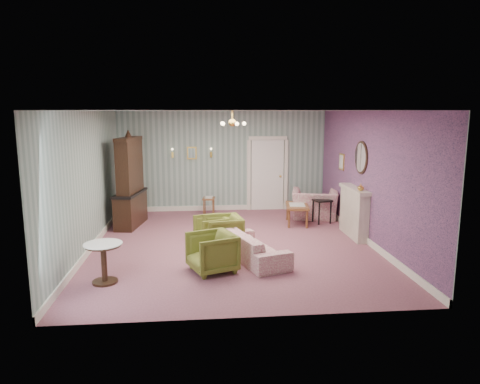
{
  "coord_description": "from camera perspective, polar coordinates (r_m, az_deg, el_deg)",
  "views": [
    {
      "loc": [
        -0.73,
        -9.35,
        2.89
      ],
      "look_at": [
        0.2,
        0.4,
        1.1
      ],
      "focal_mm": 33.24,
      "sensor_mm": 36.0,
      "label": 1
    }
  ],
  "objects": [
    {
      "name": "sofa_chintz",
      "position": [
        8.76,
        1.85,
        -6.43
      ],
      "size": [
        1.1,
        1.92,
        0.72
      ],
      "primitive_type": "imported",
      "rotation": [
        0.0,
        0.0,
        1.9
      ],
      "color": "#A34261",
      "rests_on": "floor"
    },
    {
      "name": "gilt_mirror_back",
      "position": [
        12.87,
        -6.2,
        4.99
      ],
      "size": [
        0.28,
        0.06,
        0.36
      ],
      "primitive_type": null,
      "color": "gold",
      "rests_on": "wall_back"
    },
    {
      "name": "floor",
      "position": [
        9.81,
        -0.95,
        -6.77
      ],
      "size": [
        7.0,
        7.0,
        0.0
      ],
      "primitive_type": "plane",
      "color": "#915465",
      "rests_on": "ground"
    },
    {
      "name": "pedestal_table",
      "position": [
        7.96,
        -17.05,
        -8.71
      ],
      "size": [
        0.82,
        0.82,
        0.7
      ],
      "primitive_type": null,
      "rotation": [
        0.0,
        0.0,
        -0.33
      ],
      "color": "black",
      "rests_on": "floor"
    },
    {
      "name": "wall_left",
      "position": [
        9.73,
        -18.88,
        1.28
      ],
      "size": [
        0.0,
        7.0,
        7.0
      ],
      "primitive_type": "plane",
      "rotation": [
        1.57,
        0.0,
        1.57
      ],
      "color": "gray",
      "rests_on": "ground"
    },
    {
      "name": "sconce_right",
      "position": [
        12.85,
        -3.74,
        5.02
      ],
      "size": [
        0.16,
        0.12,
        0.3
      ],
      "primitive_type": null,
      "color": "gold",
      "rests_on": "wall_back"
    },
    {
      "name": "burgundy_cushion",
      "position": [
        12.09,
        9.52,
        -1.29
      ],
      "size": [
        0.41,
        0.28,
        0.39
      ],
      "primitive_type": "cube",
      "rotation": [
        0.17,
        0.0,
        -0.35
      ],
      "color": "maroon",
      "rests_on": "wingback_chair"
    },
    {
      "name": "olive_chair_a",
      "position": [
        8.14,
        -3.62,
        -7.5
      ],
      "size": [
        0.95,
        0.98,
        0.79
      ],
      "primitive_type": "imported",
      "rotation": [
        0.0,
        0.0,
        -1.2
      ],
      "color": "olive",
      "rests_on": "floor"
    },
    {
      "name": "ceiling",
      "position": [
        9.38,
        -1.0,
        10.42
      ],
      "size": [
        7.0,
        7.0,
        0.0
      ],
      "primitive_type": "plane",
      "rotation": [
        3.14,
        0.0,
        0.0
      ],
      "color": "white",
      "rests_on": "ground"
    },
    {
      "name": "oval_mirror",
      "position": [
        10.48,
        15.25,
        4.3
      ],
      "size": [
        0.04,
        0.76,
        0.84
      ],
      "primitive_type": null,
      "color": "white",
      "rests_on": "wall_right"
    },
    {
      "name": "sconce_left",
      "position": [
        12.87,
        -8.66,
        4.93
      ],
      "size": [
        0.16,
        0.12,
        0.3
      ],
      "primitive_type": null,
      "color": "gold",
      "rests_on": "wall_back"
    },
    {
      "name": "door",
      "position": [
        13.1,
        3.53,
        2.39
      ],
      "size": [
        1.12,
        0.12,
        2.16
      ],
      "primitive_type": null,
      "color": "white",
      "rests_on": "floor"
    },
    {
      "name": "framed_print",
      "position": [
        11.77,
        12.94,
        3.8
      ],
      "size": [
        0.04,
        0.34,
        0.42
      ],
      "primitive_type": null,
      "color": "gold",
      "rests_on": "wall_right"
    },
    {
      "name": "fireplace",
      "position": [
        10.64,
        14.42,
        -2.51
      ],
      "size": [
        0.3,
        1.4,
        1.16
      ],
      "primitive_type": null,
      "color": "beige",
      "rests_on": "floor"
    },
    {
      "name": "side_table_black",
      "position": [
        11.78,
        10.45,
        -2.45
      ],
      "size": [
        0.5,
        0.5,
        0.63
      ],
      "primitive_type": null,
      "rotation": [
        0.0,
        0.0,
        0.23
      ],
      "color": "black",
      "rests_on": "floor"
    },
    {
      "name": "nesting_table",
      "position": [
        12.48,
        -4.01,
        -1.78
      ],
      "size": [
        0.38,
        0.46,
        0.54
      ],
      "primitive_type": null,
      "rotation": [
        0.0,
        0.0,
        -0.13
      ],
      "color": "brown",
      "rests_on": "floor"
    },
    {
      "name": "wall_right",
      "position": [
        10.17,
        16.14,
        1.81
      ],
      "size": [
        0.0,
        7.0,
        7.0
      ],
      "primitive_type": "plane",
      "rotation": [
        1.57,
        0.0,
        -1.57
      ],
      "color": "gray",
      "rests_on": "ground"
    },
    {
      "name": "mantel_vase",
      "position": [
        10.14,
        15.24,
        0.59
      ],
      "size": [
        0.15,
        0.15,
        0.15
      ],
      "primitive_type": "imported",
      "color": "gold",
      "rests_on": "fireplace"
    },
    {
      "name": "chandelier",
      "position": [
        9.38,
        -1.0,
        8.77
      ],
      "size": [
        0.56,
        0.56,
        0.36
      ],
      "primitive_type": null,
      "color": "gold",
      "rests_on": "ceiling"
    },
    {
      "name": "dresser",
      "position": [
        11.51,
        -14.0,
        1.59
      ],
      "size": [
        0.73,
        1.5,
        2.39
      ],
      "primitive_type": null,
      "rotation": [
        0.0,
        0.0,
        -0.17
      ],
      "color": "black",
      "rests_on": "floor"
    },
    {
      "name": "coffee_table",
      "position": [
        11.6,
        7.3,
        -2.85
      ],
      "size": [
        0.7,
        1.07,
        0.51
      ],
      "primitive_type": null,
      "rotation": [
        0.0,
        0.0,
        -0.15
      ],
      "color": "brown",
      "rests_on": "floor"
    },
    {
      "name": "wall_right_floral",
      "position": [
        10.16,
        16.06,
        1.8
      ],
      "size": [
        0.0,
        7.0,
        7.0
      ],
      "primitive_type": "plane",
      "rotation": [
        1.57,
        0.0,
        -1.57
      ],
      "color": "#B85C90",
      "rests_on": "ground"
    },
    {
      "name": "olive_chair_c",
      "position": [
        9.88,
        -3.68,
        -4.64
      ],
      "size": [
        0.79,
        0.82,
        0.67
      ],
      "primitive_type": "imported",
      "rotation": [
        0.0,
        0.0,
        -1.24
      ],
      "color": "olive",
      "rests_on": "floor"
    },
    {
      "name": "wall_back",
      "position": [
        12.95,
        -2.18,
        3.97
      ],
      "size": [
        6.0,
        0.0,
        6.0
      ],
      "primitive_type": "plane",
      "rotation": [
        1.57,
        0.0,
        0.0
      ],
      "color": "gray",
      "rests_on": "ground"
    },
    {
      "name": "wingback_chair",
      "position": [
        12.24,
        9.57,
        -0.95
      ],
      "size": [
        1.35,
        1.05,
        1.04
      ],
      "primitive_type": "imported",
      "rotation": [
        0.0,
        0.0,
        2.89
      ],
      "color": "#A34261",
      "rests_on": "floor"
    },
    {
      "name": "wall_front",
      "position": [
        6.07,
        1.61,
        -3.38
      ],
      "size": [
        6.0,
        0.0,
        6.0
      ],
      "primitive_type": "plane",
      "rotation": [
        -1.57,
        0.0,
        0.0
      ],
      "color": "gray",
      "rests_on": "ground"
    },
    {
      "name": "olive_chair_b",
      "position": [
        9.49,
        -2.21,
        -4.95
      ],
      "size": [
        0.82,
        0.86,
        0.78
      ],
      "primitive_type": "imported",
      "rotation": [
        0.0,
        0.0,
        -1.41
      ],
      "color": "olive",
      "rests_on": "floor"
    }
  ]
}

